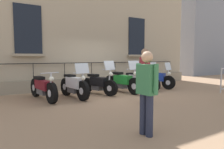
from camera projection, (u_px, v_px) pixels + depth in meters
ground_plane at (113, 94)px, 7.96m from camera, size 60.00×60.00×0.00m
building_facade at (88, 7)px, 9.73m from camera, size 0.82×12.76×8.11m
motorcycle_maroon at (43, 88)px, 6.91m from camera, size 2.21×0.65×1.01m
motorcycle_white at (74, 86)px, 7.22m from camera, size 1.96×0.62×1.29m
motorcycle_black at (99, 84)px, 7.93m from camera, size 1.82×0.93×1.36m
motorcycle_green at (122, 82)px, 8.34m from camera, size 2.10×0.77×1.36m
motorcycle_silver at (139, 80)px, 9.05m from camera, size 2.08×0.93×1.28m
motorcycle_blue at (156, 79)px, 9.60m from camera, size 1.94×0.85×1.25m
pedestrian_standing at (145, 72)px, 6.36m from camera, size 0.51×0.32×1.77m
pedestrian_walking at (147, 89)px, 3.72m from camera, size 0.53×0.26×1.60m
distant_building at (197, 31)px, 18.45m from camera, size 4.19×6.21×7.99m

